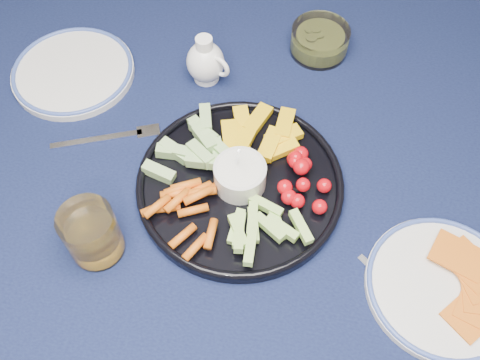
% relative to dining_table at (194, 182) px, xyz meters
% --- Properties ---
extents(dining_table, '(1.67, 1.07, 0.75)m').
position_rel_dining_table_xyz_m(dining_table, '(0.00, 0.00, 0.00)').
color(dining_table, '#482D18').
rests_on(dining_table, ground).
extents(crudite_platter, '(0.33, 0.33, 0.11)m').
position_rel_dining_table_xyz_m(crudite_platter, '(0.09, -0.05, 0.11)').
color(crudite_platter, black).
rests_on(crudite_platter, dining_table).
extents(creamer_pitcher, '(0.09, 0.07, 0.10)m').
position_rel_dining_table_xyz_m(creamer_pitcher, '(-0.01, 0.18, 0.13)').
color(creamer_pitcher, white).
rests_on(creamer_pitcher, dining_table).
extents(pickle_bowl, '(0.11, 0.11, 0.05)m').
position_rel_dining_table_xyz_m(pickle_bowl, '(0.18, 0.29, 0.11)').
color(pickle_bowl, white).
rests_on(pickle_bowl, dining_table).
extents(cheese_plate, '(0.22, 0.22, 0.03)m').
position_rel_dining_table_xyz_m(cheese_plate, '(0.42, -0.16, 0.10)').
color(cheese_plate, silver).
rests_on(cheese_plate, dining_table).
extents(juice_tumbler, '(0.08, 0.08, 0.10)m').
position_rel_dining_table_xyz_m(juice_tumbler, '(-0.09, -0.20, 0.13)').
color(juice_tumbler, white).
rests_on(juice_tumbler, dining_table).
extents(fork_left, '(0.18, 0.09, 0.00)m').
position_rel_dining_table_xyz_m(fork_left, '(-0.14, 0.01, 0.09)').
color(fork_left, white).
rests_on(fork_left, dining_table).
extents(fork_right, '(0.14, 0.11, 0.00)m').
position_rel_dining_table_xyz_m(fork_right, '(0.37, -0.19, 0.09)').
color(fork_right, white).
rests_on(fork_right, dining_table).
extents(side_plate_extra, '(0.23, 0.23, 0.02)m').
position_rel_dining_table_xyz_m(side_plate_extra, '(-0.26, 0.13, 0.10)').
color(side_plate_extra, silver).
rests_on(side_plate_extra, dining_table).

